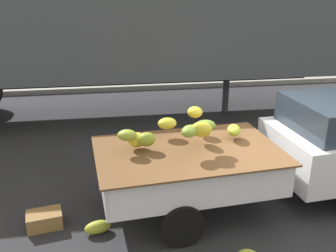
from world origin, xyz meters
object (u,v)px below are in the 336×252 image
at_px(pickup_truck, 301,148).
at_px(produce_crate, 44,220).
at_px(fallen_banana_bunch_near_tailgate, 98,227).
at_px(semi_trailer, 101,23).

height_order(pickup_truck, produce_crate, pickup_truck).
relative_size(fallen_banana_bunch_near_tailgate, produce_crate, 0.77).
xyz_separation_m(pickup_truck, produce_crate, (-4.24, -0.29, -0.76)).
height_order(fallen_banana_bunch_near_tailgate, produce_crate, produce_crate).
distance_m(semi_trailer, fallen_banana_bunch_near_tailgate, 5.75).
bearing_deg(pickup_truck, produce_crate, 178.99).
bearing_deg(pickup_truck, fallen_banana_bunch_near_tailgate, -175.36).
distance_m(pickup_truck, semi_trailer, 5.89).
bearing_deg(semi_trailer, pickup_truck, -54.56).
relative_size(semi_trailer, produce_crate, 23.11).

